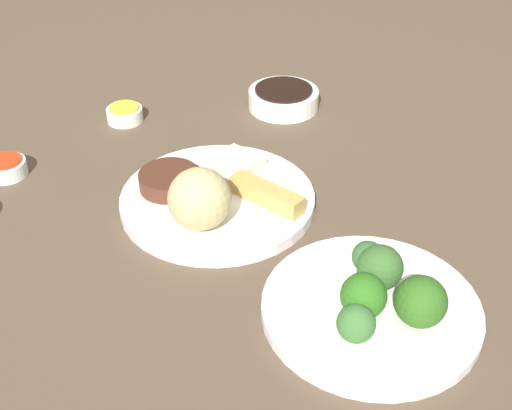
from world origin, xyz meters
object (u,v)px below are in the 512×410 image
object	(u,v)px
broccoli_plate	(371,309)
soy_sauce_bowl	(283,99)
sauce_ramekin_sweet_and_sour	(6,168)
main_plate	(218,200)
sauce_ramekin_hot_mustard	(125,115)

from	to	relation	value
broccoli_plate	soy_sauce_bowl	size ratio (longest dim) A/B	2.06
soy_sauce_bowl	sauce_ramekin_sweet_and_sour	size ratio (longest dim) A/B	2.01
broccoli_plate	sauce_ramekin_sweet_and_sour	size ratio (longest dim) A/B	4.14
broccoli_plate	sauce_ramekin_sweet_and_sour	bearing A→B (deg)	12.14
main_plate	soy_sauce_bowl	world-z (taller)	soy_sauce_bowl
soy_sauce_bowl	sauce_ramekin_hot_mustard	bearing A→B (deg)	52.16
sauce_ramekin_hot_mustard	sauce_ramekin_sweet_and_sour	bearing A→B (deg)	90.37
main_plate	sauce_ramekin_sweet_and_sour	size ratio (longest dim) A/B	4.48
soy_sauce_bowl	sauce_ramekin_sweet_and_sour	world-z (taller)	soy_sauce_bowl
soy_sauce_bowl	broccoli_plate	bearing A→B (deg)	141.49
broccoli_plate	main_plate	bearing A→B (deg)	-7.05
broccoli_plate	soy_sauce_bowl	distance (m)	0.49
sauce_ramekin_sweet_and_sour	broccoli_plate	bearing A→B (deg)	-167.86
main_plate	sauce_ramekin_sweet_and_sour	xyz separation A→B (m)	(0.27, 0.15, 0.00)
main_plate	sauce_ramekin_hot_mustard	bearing A→B (deg)	-13.28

